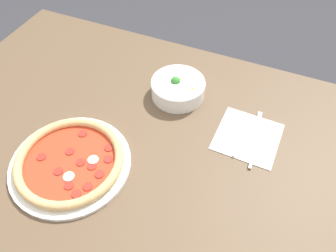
{
  "coord_description": "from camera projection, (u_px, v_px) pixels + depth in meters",
  "views": [
    {
      "loc": [
        0.37,
        -0.53,
        1.53
      ],
      "look_at": [
        0.11,
        0.07,
        0.76
      ],
      "focal_mm": 35.0,
      "sensor_mm": 36.0,
      "label": 1
    }
  ],
  "objects": [
    {
      "name": "ground_plane",
      "position": [
        141.0,
        229.0,
        1.58
      ],
      "size": [
        8.0,
        8.0,
        0.0
      ],
      "primitive_type": "plane",
      "color": "#333338"
    },
    {
      "name": "dining_table",
      "position": [
        128.0,
        151.0,
        1.08
      ],
      "size": [
        1.38,
        0.99,
        0.74
      ],
      "color": "brown",
      "rests_on": "ground_plane"
    },
    {
      "name": "pizza",
      "position": [
        70.0,
        162.0,
        0.93
      ],
      "size": [
        0.35,
        0.35,
        0.04
      ],
      "color": "white",
      "rests_on": "dining_table"
    },
    {
      "name": "bowl",
      "position": [
        178.0,
        88.0,
        1.1
      ],
      "size": [
        0.18,
        0.18,
        0.08
      ],
      "color": "white",
      "rests_on": "dining_table"
    },
    {
      "name": "napkin",
      "position": [
        248.0,
        137.0,
        1.01
      ],
      "size": [
        0.19,
        0.19,
        0.0
      ],
      "color": "white",
      "rests_on": "dining_table"
    },
    {
      "name": "fork",
      "position": [
        239.0,
        134.0,
        1.01
      ],
      "size": [
        0.03,
        0.19,
        0.0
      ],
      "rotation": [
        0.0,
        0.0,
        1.67
      ],
      "color": "silver",
      "rests_on": "napkin"
    },
    {
      "name": "knife",
      "position": [
        255.0,
        141.0,
        0.99
      ],
      "size": [
        0.03,
        0.23,
        0.01
      ],
      "rotation": [
        0.0,
        0.0,
        1.67
      ],
      "color": "silver",
      "rests_on": "napkin"
    }
  ]
}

